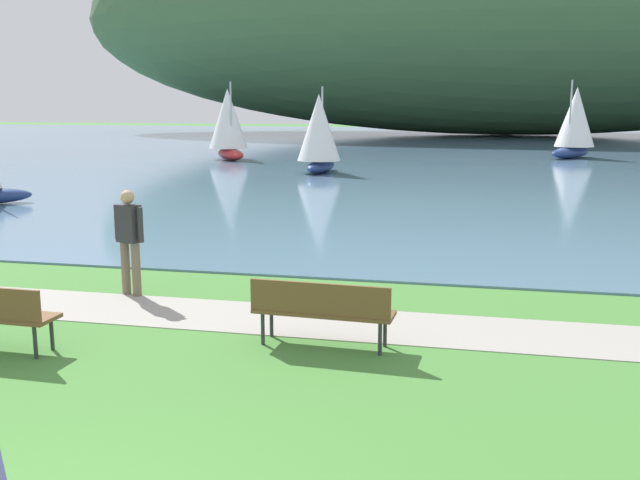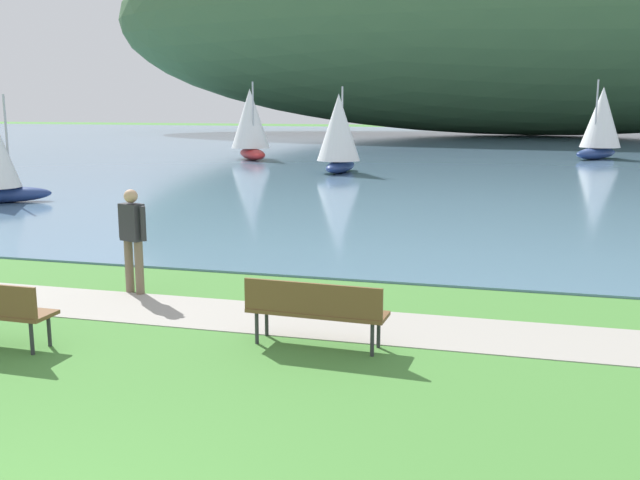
{
  "view_description": "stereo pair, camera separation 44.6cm",
  "coord_description": "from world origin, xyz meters",
  "px_view_note": "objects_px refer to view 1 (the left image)",
  "views": [
    {
      "loc": [
        3.01,
        -3.29,
        3.06
      ],
      "look_at": [
        0.65,
        7.27,
        1.0
      ],
      "focal_mm": 40.43,
      "sensor_mm": 36.0,
      "label": 1
    },
    {
      "loc": [
        3.44,
        -3.18,
        3.06
      ],
      "look_at": [
        0.65,
        7.27,
        1.0
      ],
      "focal_mm": 40.43,
      "sensor_mm": 36.0,
      "label": 2
    }
  ],
  "objects_px": {
    "park_bench_further_along": "(322,308)",
    "person_at_shoreline": "(129,236)",
    "sailboat_toward_hillside": "(319,133)",
    "sailboat_far_off": "(228,123)",
    "sailboat_mid_bay": "(575,122)"
  },
  "relations": [
    {
      "from": "person_at_shoreline",
      "to": "sailboat_toward_hillside",
      "type": "xyz_separation_m",
      "value": [
        -1.49,
        20.41,
        0.82
      ]
    },
    {
      "from": "sailboat_toward_hillside",
      "to": "sailboat_far_off",
      "type": "height_order",
      "value": "sailboat_far_off"
    },
    {
      "from": "park_bench_further_along",
      "to": "person_at_shoreline",
      "type": "distance_m",
      "value": 4.01
    },
    {
      "from": "person_at_shoreline",
      "to": "sailboat_mid_bay",
      "type": "xyz_separation_m",
      "value": [
        10.41,
        32.07,
        1.07
      ]
    },
    {
      "from": "sailboat_mid_bay",
      "to": "sailboat_far_off",
      "type": "relative_size",
      "value": 1.03
    },
    {
      "from": "park_bench_further_along",
      "to": "person_at_shoreline",
      "type": "height_order",
      "value": "person_at_shoreline"
    },
    {
      "from": "park_bench_further_along",
      "to": "person_at_shoreline",
      "type": "relative_size",
      "value": 1.07
    },
    {
      "from": "park_bench_further_along",
      "to": "sailboat_far_off",
      "type": "bearing_deg",
      "value": 111.88
    },
    {
      "from": "person_at_shoreline",
      "to": "sailboat_toward_hillside",
      "type": "relative_size",
      "value": 0.46
    },
    {
      "from": "park_bench_further_along",
      "to": "sailboat_mid_bay",
      "type": "xyz_separation_m",
      "value": [
        6.86,
        33.87,
        1.52
      ]
    },
    {
      "from": "sailboat_toward_hillside",
      "to": "sailboat_far_off",
      "type": "bearing_deg",
      "value": 135.05
    },
    {
      "from": "park_bench_further_along",
      "to": "sailboat_toward_hillside",
      "type": "distance_m",
      "value": 22.81
    },
    {
      "from": "sailboat_toward_hillside",
      "to": "park_bench_further_along",
      "type": "bearing_deg",
      "value": -77.22
    },
    {
      "from": "sailboat_mid_bay",
      "to": "park_bench_further_along",
      "type": "bearing_deg",
      "value": -101.44
    },
    {
      "from": "sailboat_toward_hillside",
      "to": "sailboat_far_off",
      "type": "distance_m",
      "value": 9.16
    }
  ]
}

